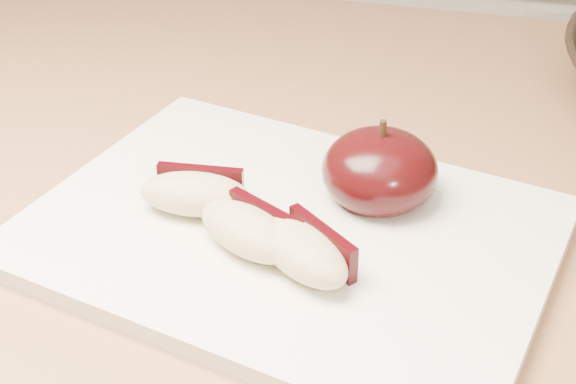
# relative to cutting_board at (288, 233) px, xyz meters

# --- Properties ---
(back_cabinet) EXTENTS (2.40, 0.62, 0.94)m
(back_cabinet) POSITION_rel_cutting_board_xyz_m (-0.02, 0.82, -0.44)
(back_cabinet) COLOR silver
(back_cabinet) RESTS_ON ground
(cutting_board) EXTENTS (0.37, 0.30, 0.01)m
(cutting_board) POSITION_rel_cutting_board_xyz_m (0.00, 0.00, 0.00)
(cutting_board) COLOR white
(cutting_board) RESTS_ON island_counter
(apple_half) EXTENTS (0.10, 0.10, 0.06)m
(apple_half) POSITION_rel_cutting_board_xyz_m (0.05, 0.05, 0.03)
(apple_half) COLOR black
(apple_half) RESTS_ON cutting_board
(apple_wedge_a) EXTENTS (0.08, 0.04, 0.03)m
(apple_wedge_a) POSITION_rel_cutting_board_xyz_m (-0.06, 0.00, 0.02)
(apple_wedge_a) COLOR tan
(apple_wedge_a) RESTS_ON cutting_board
(apple_wedge_b) EXTENTS (0.08, 0.06, 0.03)m
(apple_wedge_b) POSITION_rel_cutting_board_xyz_m (-0.02, -0.03, 0.02)
(apple_wedge_b) COLOR tan
(apple_wedge_b) RESTS_ON cutting_board
(apple_wedge_c) EXTENTS (0.08, 0.07, 0.03)m
(apple_wedge_c) POSITION_rel_cutting_board_xyz_m (0.02, -0.04, 0.02)
(apple_wedge_c) COLOR tan
(apple_wedge_c) RESTS_ON cutting_board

